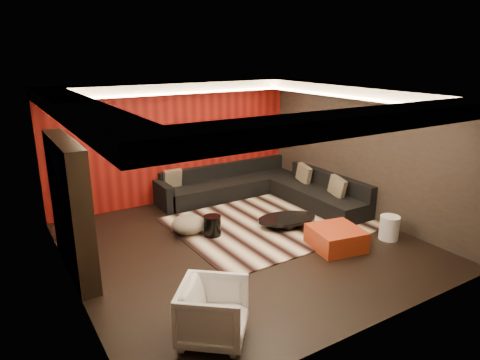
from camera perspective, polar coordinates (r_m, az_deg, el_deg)
floor at (r=8.10m, az=0.42°, el=-8.58°), size 6.00×6.00×0.02m
ceiling at (r=7.34m, az=0.47°, el=11.70°), size 6.00×6.00×0.02m
wall_back at (r=10.20m, az=-8.60°, el=4.98°), size 6.00×0.02×2.80m
wall_left at (r=6.59m, az=-22.35°, el=-2.77°), size 0.02×6.00×2.80m
wall_right at (r=9.50m, az=16.06°, el=3.62°), size 0.02×6.00×2.80m
red_feature_wall at (r=10.17m, az=-8.51°, el=4.94°), size 5.98×0.05×2.78m
soffit_back at (r=9.74m, az=-8.19°, el=12.11°), size 6.00×0.60×0.22m
soffit_front at (r=5.28m, az=16.36°, el=7.67°), size 6.00×0.60×0.22m
soffit_left at (r=6.36m, az=-20.88°, el=8.71°), size 0.60×4.80×0.22m
soffit_right at (r=9.08m, az=15.37°, el=11.35°), size 0.60×4.80×0.22m
cove_back at (r=9.44m, az=-7.32°, el=11.45°), size 4.80×0.08×0.04m
cove_front at (r=5.53m, az=13.68°, el=7.31°), size 4.80×0.08×0.04m
cove_left at (r=6.44m, az=-17.82°, el=8.29°), size 0.08×4.80×0.04m
cove_right at (r=8.84m, az=13.78°, el=10.75°), size 0.08×4.80×0.04m
tv_surround at (r=7.27m, az=-21.68°, el=-3.41°), size 0.30×2.00×2.20m
tv_screen at (r=7.19m, az=-20.74°, el=-0.59°), size 0.04×1.30×0.80m
tv_shelf at (r=7.44m, az=-20.14°, el=-6.11°), size 0.04×1.60×0.04m
rug at (r=9.06m, az=4.40°, el=-5.65°), size 4.07×3.09×0.02m
coffee_table at (r=8.81m, az=6.26°, el=-5.59°), size 1.47×1.47×0.20m
drum_stool at (r=8.35m, az=-3.71°, el=-6.09°), size 0.39×0.39×0.40m
striped_pouf at (r=8.50m, az=-6.92°, el=-5.88°), size 0.80×0.80×0.36m
white_side_table at (r=8.69m, az=19.28°, el=-6.02°), size 0.44×0.44×0.46m
orange_ottoman at (r=8.07m, az=12.66°, el=-7.56°), size 1.00×1.00×0.38m
armchair at (r=5.54m, az=-3.58°, el=-17.18°), size 1.15×1.14×0.75m
sectional_sofa at (r=10.34m, az=3.09°, el=-1.22°), size 3.65×3.50×0.75m
throw_pillows at (r=9.90m, az=4.07°, el=0.09°), size 3.13×2.83×0.50m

